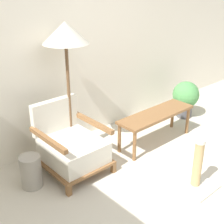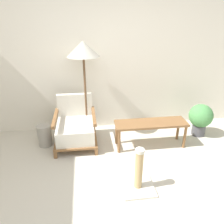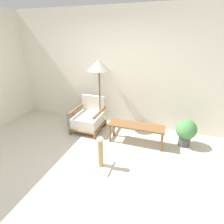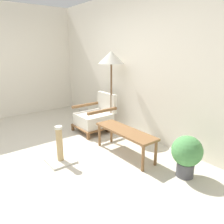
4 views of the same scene
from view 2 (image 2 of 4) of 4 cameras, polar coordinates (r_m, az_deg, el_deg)
ground_plane at (r=2.61m, az=1.00°, el=-25.03°), size 14.00×14.00×0.00m
wall_back at (r=3.85m, az=-3.64°, el=14.69°), size 8.00×0.06×2.70m
armchair at (r=3.61m, az=-9.51°, el=-4.01°), size 0.66×0.74×0.77m
floor_lamp at (r=3.50m, az=-7.50°, el=14.99°), size 0.51×0.51×1.62m
coffee_table at (r=3.52m, az=10.11°, el=-3.47°), size 1.14×0.34×0.42m
vase at (r=3.74m, az=-17.18°, el=-5.85°), size 0.22×0.22×0.36m
potted_plant at (r=4.11m, az=22.12°, el=-1.38°), size 0.41×0.41×0.57m
scratching_post at (r=2.79m, az=6.89°, el=-16.60°), size 0.39×0.39×0.57m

